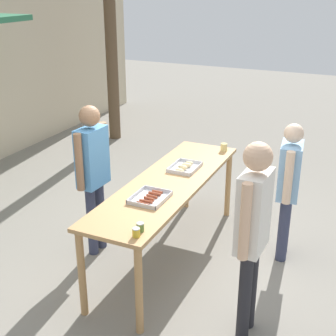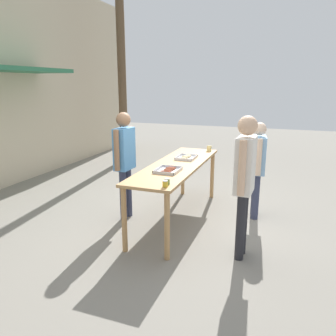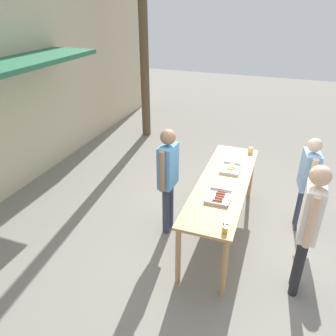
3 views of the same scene
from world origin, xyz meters
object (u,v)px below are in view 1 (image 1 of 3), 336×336
object	(u,v)px
beer_cup	(224,147)
person_customer_holding_hotdog	(253,224)
condiment_jar_mustard	(136,232)
person_server_behind_table	(93,167)
condiment_jar_ketchup	(140,227)
food_tray_sausages	(150,198)
person_customer_with_cup	(289,181)
food_tray_buns	(185,167)

from	to	relation	value
beer_cup	person_customer_holding_hotdog	xyz separation A→B (m)	(-1.98, -0.90, 0.11)
condiment_jar_mustard	beer_cup	xyz separation A→B (m)	(2.31, 0.01, 0.01)
person_server_behind_table	person_customer_holding_hotdog	xyz separation A→B (m)	(-0.60, -1.93, 0.04)
condiment_jar_ketchup	person_customer_holding_hotdog	xyz separation A→B (m)	(0.24, -0.90, 0.12)
food_tray_sausages	person_server_behind_table	size ratio (longest dim) A/B	0.23
condiment_jar_ketchup	person_server_behind_table	size ratio (longest dim) A/B	0.05
condiment_jar_mustard	person_server_behind_table	xyz separation A→B (m)	(0.94, 1.04, 0.08)
person_server_behind_table	person_customer_with_cup	distance (m)	2.11
person_customer_with_cup	condiment_jar_mustard	bearing A→B (deg)	-35.70
condiment_jar_mustard	beer_cup	distance (m)	2.31
food_tray_buns	condiment_jar_ketchup	xyz separation A→B (m)	(-1.46, -0.21, 0.02)
person_customer_holding_hotdog	person_customer_with_cup	bearing A→B (deg)	-179.27
beer_cup	person_server_behind_table	distance (m)	1.72
beer_cup	food_tray_buns	bearing A→B (deg)	164.52
person_customer_with_cup	food_tray_sausages	bearing A→B (deg)	-55.27
condiment_jar_ketchup	condiment_jar_mustard	bearing A→B (deg)	-173.25
beer_cup	food_tray_sausages	bearing A→B (deg)	172.72
food_tray_buns	condiment_jar_mustard	world-z (taller)	condiment_jar_mustard
condiment_jar_ketchup	beer_cup	world-z (taller)	beer_cup
condiment_jar_ketchup	person_customer_with_cup	size ratio (longest dim) A/B	0.05
person_customer_with_cup	condiment_jar_ketchup	bearing A→B (deg)	-37.35
condiment_jar_mustard	condiment_jar_ketchup	size ratio (longest dim) A/B	1.00
condiment_jar_mustard	person_customer_holding_hotdog	world-z (taller)	person_customer_holding_hotdog
beer_cup	person_server_behind_table	size ratio (longest dim) A/B	0.06
condiment_jar_mustard	person_customer_with_cup	distance (m)	1.95
condiment_jar_ketchup	person_server_behind_table	xyz separation A→B (m)	(0.84, 1.03, 0.08)
food_tray_sausages	condiment_jar_ketchup	bearing A→B (deg)	-160.78
condiment_jar_mustard	person_server_behind_table	size ratio (longest dim) A/B	0.05
condiment_jar_mustard	condiment_jar_ketchup	xyz separation A→B (m)	(0.09, 0.01, 0.00)
condiment_jar_mustard	person_customer_with_cup	size ratio (longest dim) A/B	0.05
food_tray_sausages	food_tray_buns	world-z (taller)	food_tray_buns
condiment_jar_ketchup	person_customer_with_cup	xyz separation A→B (m)	(1.62, -0.93, -0.04)
food_tray_sausages	person_customer_with_cup	xyz separation A→B (m)	(1.03, -1.14, -0.02)
beer_cup	person_customer_holding_hotdog	distance (m)	2.18
food_tray_buns	person_customer_holding_hotdog	world-z (taller)	person_customer_holding_hotdog
beer_cup	person_server_behind_table	xyz separation A→B (m)	(-1.38, 1.03, 0.07)
person_customer_holding_hotdog	person_customer_with_cup	xyz separation A→B (m)	(1.38, -0.03, -0.16)
condiment_jar_ketchup	beer_cup	bearing A→B (deg)	-0.06
food_tray_sausages	person_customer_with_cup	size ratio (longest dim) A/B	0.25
condiment_jar_mustard	person_customer_holding_hotdog	xyz separation A→B (m)	(0.34, -0.89, 0.12)
condiment_jar_mustard	person_customer_holding_hotdog	distance (m)	0.96
food_tray_sausages	beer_cup	world-z (taller)	beer_cup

